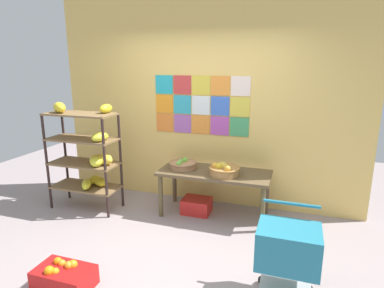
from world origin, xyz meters
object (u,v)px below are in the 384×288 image
Objects in this scene: orange_crate_foreground at (64,277)px; shopping_cart at (288,250)px; fruit_basket_right at (224,170)px; fruit_basket_back_left at (183,164)px; display_table at (214,177)px; produce_crate_under_table at (197,206)px; banana_shelf_unit at (89,153)px.

orange_crate_foreground is 2.04m from shopping_cart.
fruit_basket_right reaches higher than fruit_basket_back_left.
display_table is 0.23m from fruit_basket_right.
fruit_basket_right is 0.74× the size of orange_crate_foreground.
orange_crate_foreground reaches higher than produce_crate_under_table.
produce_crate_under_table is 1.99m from orange_crate_foreground.
fruit_basket_back_left is at bearing 14.35° from banana_shelf_unit.
banana_shelf_unit is 1.88m from fruit_basket_right.
banana_shelf_unit is 3.82× the size of fruit_basket_right.
fruit_basket_right is at bearing -13.92° from produce_crate_under_table.
fruit_basket_back_left is at bearing 179.99° from display_table.
shopping_cart is (1.95, 0.47, 0.38)m from orange_crate_foreground.
fruit_basket_back_left reaches higher than produce_crate_under_table.
shopping_cart reaches higher than orange_crate_foreground.
produce_crate_under_table is at bearing -178.91° from display_table.
banana_shelf_unit is at bearing 163.21° from shopping_cart.
display_table is 0.51m from produce_crate_under_table.
fruit_basket_right is (0.15, -0.10, 0.15)m from display_table.
orange_crate_foreground is at bearing -116.74° from display_table.
orange_crate_foreground is (-0.70, -1.87, 0.00)m from produce_crate_under_table.
fruit_basket_right is at bearing 58.32° from orange_crate_foreground.
produce_crate_under_table is at bearing 166.08° from fruit_basket_right.
fruit_basket_right is 0.72m from produce_crate_under_table.
produce_crate_under_table is 0.47× the size of shopping_cart.
banana_shelf_unit is at bearing -167.73° from produce_crate_under_table.
fruit_basket_right is 0.48× the size of shopping_cart.
display_table is 3.80× the size of produce_crate_under_table.
fruit_basket_right reaches higher than produce_crate_under_table.
banana_shelf_unit is 3.92× the size of produce_crate_under_table.
banana_shelf_unit reaches higher than display_table.
display_table is at bearing 63.26° from orange_crate_foreground.
fruit_basket_right is at bearing 6.77° from banana_shelf_unit.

